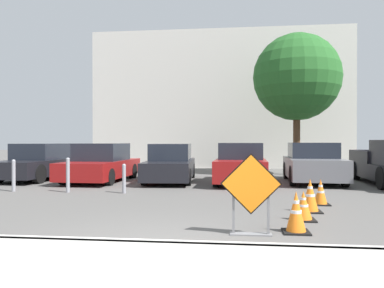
{
  "coord_description": "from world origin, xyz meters",
  "views": [
    {
      "loc": [
        1.21,
        -5.24,
        1.57
      ],
      "look_at": [
        -0.14,
        6.8,
        1.47
      ],
      "focal_mm": 35.0,
      "sensor_mm": 36.0,
      "label": 1
    }
  ],
  "objects": [
    {
      "name": "parked_car_second",
      "position": [
        -3.97,
        8.96,
        0.67
      ],
      "size": [
        2.06,
        4.41,
        1.48
      ],
      "rotation": [
        0.0,
        0.0,
        3.1
      ],
      "color": "maroon",
      "rests_on": "ground_plane"
    },
    {
      "name": "street_tree_behind_lot",
      "position": [
        4.11,
        12.52,
        4.52
      ],
      "size": [
        4.02,
        4.02,
        6.54
      ],
      "color": "#513823",
      "rests_on": "ground_plane"
    },
    {
      "name": "parked_car_third",
      "position": [
        -1.25,
        9.21,
        0.66
      ],
      "size": [
        1.96,
        4.56,
        1.46
      ],
      "rotation": [
        0.0,
        0.0,
        3.2
      ],
      "color": "black",
      "rests_on": "ground_plane"
    },
    {
      "name": "traffic_cone_second",
      "position": [
        2.58,
        2.33,
        0.28
      ],
      "size": [
        0.46,
        0.46,
        0.58
      ],
      "color": "black",
      "rests_on": "ground_plane"
    },
    {
      "name": "building_facade_backdrop",
      "position": [
        0.4,
        18.88,
        4.05
      ],
      "size": [
        15.21,
        5.0,
        8.1
      ],
      "color": "beige",
      "rests_on": "ground_plane"
    },
    {
      "name": "bollard_third",
      "position": [
        -5.6,
        5.68,
        0.53
      ],
      "size": [
        0.12,
        0.12,
        1.0
      ],
      "color": "gray",
      "rests_on": "ground_plane"
    },
    {
      "name": "parked_car_nearest",
      "position": [
        -6.69,
        9.29,
        0.68
      ],
      "size": [
        2.02,
        4.57,
        1.47
      ],
      "rotation": [
        0.0,
        0.0,
        3.09
      ],
      "color": "black",
      "rests_on": "ground_plane"
    },
    {
      "name": "ground_plane",
      "position": [
        0.0,
        10.0,
        0.0
      ],
      "size": [
        96.0,
        96.0,
        0.0
      ],
      "primitive_type": "plane",
      "color": "#565451"
    },
    {
      "name": "bollard_second",
      "position": [
        -3.83,
        5.68,
        0.56
      ],
      "size": [
        0.12,
        0.12,
        1.07
      ],
      "color": "gray",
      "rests_on": "ground_plane"
    },
    {
      "name": "traffic_cone_third",
      "position": [
        2.89,
        3.24,
        0.36
      ],
      "size": [
        0.48,
        0.48,
        0.73
      ],
      "color": "black",
      "rests_on": "ground_plane"
    },
    {
      "name": "traffic_cone_nearest",
      "position": [
        2.27,
        1.3,
        0.35
      ],
      "size": [
        0.45,
        0.45,
        0.72
      ],
      "color": "black",
      "rests_on": "ground_plane"
    },
    {
      "name": "curb_lip",
      "position": [
        0.0,
        0.0,
        0.07
      ],
      "size": [
        25.49,
        0.2,
        0.14
      ],
      "color": "#ADAAA3",
      "rests_on": "ground_plane"
    },
    {
      "name": "traffic_cone_fourth",
      "position": [
        3.33,
        4.23,
        0.31
      ],
      "size": [
        0.42,
        0.42,
        0.64
      ],
      "color": "black",
      "rests_on": "ground_plane"
    },
    {
      "name": "parked_car_fifth",
      "position": [
        4.19,
        9.34,
        0.7
      ],
      "size": [
        2.11,
        4.14,
        1.51
      ],
      "rotation": [
        0.0,
        0.0,
        3.09
      ],
      "color": "slate",
      "rests_on": "ground_plane"
    },
    {
      "name": "parked_car_fourth",
      "position": [
        1.47,
        8.78,
        0.69
      ],
      "size": [
        1.94,
        4.18,
        1.5
      ],
      "rotation": [
        0.0,
        0.0,
        3.11
      ],
      "color": "maroon",
      "rests_on": "ground_plane"
    },
    {
      "name": "road_closed_sign",
      "position": [
        1.49,
        1.02,
        0.73
      ],
      "size": [
        1.02,
        0.2,
        1.37
      ],
      "color": "black",
      "rests_on": "ground_plane"
    },
    {
      "name": "bollard_nearest",
      "position": [
        -2.07,
        5.68,
        0.47
      ],
      "size": [
        0.12,
        0.12,
        0.89
      ],
      "color": "gray",
      "rests_on": "ground_plane"
    },
    {
      "name": "sidewalk_strip",
      "position": [
        0.0,
        -1.23,
        0.07
      ],
      "size": [
        25.49,
        2.46,
        0.14
      ],
      "color": "#ADAAA3",
      "rests_on": "ground_plane"
    }
  ]
}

